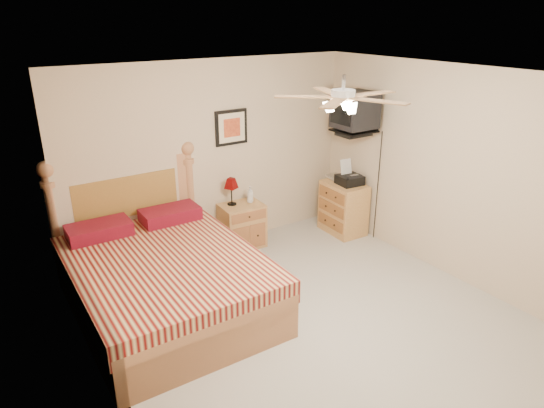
{
  "coord_description": "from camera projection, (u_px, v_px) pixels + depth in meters",
  "views": [
    {
      "loc": [
        -2.74,
        -3.26,
        3.01
      ],
      "look_at": [
        0.02,
        0.9,
        1.04
      ],
      "focal_mm": 32.0,
      "sensor_mm": 36.0,
      "label": 1
    }
  ],
  "objects": [
    {
      "name": "lotion_bottle",
      "position": [
        250.0,
        194.0,
        6.55
      ],
      "size": [
        0.1,
        0.1,
        0.23
      ],
      "primitive_type": "imported",
      "rotation": [
        0.0,
        0.0,
        0.11
      ],
      "color": "silver",
      "rests_on": "nightstand"
    },
    {
      "name": "ceiling_fan",
      "position": [
        343.0,
        97.0,
        4.02
      ],
      "size": [
        1.14,
        1.14,
        0.28
      ],
      "primitive_type": null,
      "color": "white",
      "rests_on": "ceiling"
    },
    {
      "name": "wall_left",
      "position": [
        110.0,
        271.0,
        3.55
      ],
      "size": [
        0.04,
        4.5,
        2.5
      ],
      "primitive_type": "cube",
      "color": "#C7B092",
      "rests_on": "ground"
    },
    {
      "name": "wall_right",
      "position": [
        457.0,
        176.0,
        5.61
      ],
      "size": [
        0.04,
        4.5,
        2.5
      ],
      "primitive_type": "cube",
      "color": "#C7B092",
      "rests_on": "ground"
    },
    {
      "name": "table_lamp",
      "position": [
        231.0,
        191.0,
        6.45
      ],
      "size": [
        0.25,
        0.25,
        0.37
      ],
      "primitive_type": null,
      "rotation": [
        0.0,
        0.0,
        -0.29
      ],
      "color": "#5C0505",
      "rests_on": "nightstand"
    },
    {
      "name": "ceiling",
      "position": [
        328.0,
        77.0,
        4.12
      ],
      "size": [
        4.0,
        4.5,
        0.04
      ],
      "primitive_type": "cube",
      "color": "white",
      "rests_on": "ground"
    },
    {
      "name": "magazine_lower",
      "position": [
        330.0,
        179.0,
        7.04
      ],
      "size": [
        0.24,
        0.29,
        0.03
      ],
      "primitive_type": "imported",
      "rotation": [
        0.0,
        0.0,
        -0.14
      ],
      "color": "#B6A691",
      "rests_on": "dresser"
    },
    {
      "name": "floor",
      "position": [
        318.0,
        324.0,
        5.04
      ],
      "size": [
        4.5,
        4.5,
        0.0
      ],
      "primitive_type": "plane",
      "color": "#A9A398",
      "rests_on": "ground"
    },
    {
      "name": "wall_back",
      "position": [
        213.0,
        158.0,
        6.32
      ],
      "size": [
        4.0,
        0.04,
        2.5
      ],
      "primitive_type": "cube",
      "color": "#C7B092",
      "rests_on": "ground"
    },
    {
      "name": "bed",
      "position": [
        163.0,
        246.0,
        5.01
      ],
      "size": [
        1.82,
        2.37,
        1.52
      ],
      "primitive_type": null,
      "rotation": [
        0.0,
        0.0,
        -0.01
      ],
      "color": "#C17D50",
      "rests_on": "ground"
    },
    {
      "name": "fax_machine",
      "position": [
        350.0,
        173.0,
        6.8
      ],
      "size": [
        0.35,
        0.37,
        0.34
      ],
      "primitive_type": null,
      "rotation": [
        0.0,
        0.0,
        -0.1
      ],
      "color": "black",
      "rests_on": "dresser"
    },
    {
      "name": "framed_picture",
      "position": [
        231.0,
        127.0,
        6.31
      ],
      "size": [
        0.46,
        0.04,
        0.46
      ],
      "primitive_type": "cube",
      "color": "black",
      "rests_on": "wall_back"
    },
    {
      "name": "nightstand",
      "position": [
        242.0,
        225.0,
        6.62
      ],
      "size": [
        0.59,
        0.45,
        0.61
      ],
      "primitive_type": "cube",
      "rotation": [
        0.0,
        0.0,
        -0.06
      ],
      "color": "#A46B48",
      "rests_on": "ground"
    },
    {
      "name": "magazine_upper",
      "position": [
        331.0,
        177.0,
        7.06
      ],
      "size": [
        0.19,
        0.25,
        0.02
      ],
      "primitive_type": "imported",
      "rotation": [
        0.0,
        0.0,
        -0.06
      ],
      "color": "gray",
      "rests_on": "magazine_lower"
    },
    {
      "name": "wall_tv",
      "position": [
        363.0,
        112.0,
        6.31
      ],
      "size": [
        0.56,
        0.46,
        0.58
      ],
      "primitive_type": null,
      "color": "black",
      "rests_on": "wall_right"
    },
    {
      "name": "dresser",
      "position": [
        343.0,
        208.0,
        7.03
      ],
      "size": [
        0.46,
        0.65,
        0.75
      ],
      "primitive_type": "cube",
      "rotation": [
        0.0,
        0.0,
        -0.04
      ],
      "color": "#9E6832",
      "rests_on": "ground"
    }
  ]
}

